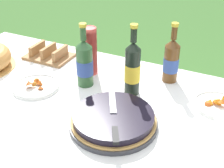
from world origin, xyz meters
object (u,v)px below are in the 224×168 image
serving_knife (114,117)px  juice_bottle_red (132,68)px  berry_tart (113,120)px  cup_stack (90,51)px  cider_bottle_green (85,63)px  cider_bottle_amber (171,60)px  bread_board (49,54)px  snack_plate_left (36,86)px  snack_plate_right (217,104)px

serving_knife → juice_bottle_red: bearing=-19.9°
berry_tart → cup_stack: cup_stack is taller
cider_bottle_green → juice_bottle_red: bearing=7.1°
serving_knife → cider_bottle_amber: (0.09, 0.48, 0.05)m
berry_tart → cider_bottle_green: cider_bottle_green is taller
juice_bottle_red → bread_board: 0.60m
serving_knife → bread_board: size_ratio=1.31×
cider_bottle_green → juice_bottle_red: 0.24m
juice_bottle_red → snack_plate_left: 0.48m
serving_knife → snack_plate_right: 0.49m
serving_knife → bread_board: bearing=27.1°
juice_bottle_red → cider_bottle_green: bearing=-172.9°
berry_tart → snack_plate_left: berry_tart is taller
serving_knife → cider_bottle_amber: bearing=-38.5°
cup_stack → juice_bottle_red: 0.28m
cider_bottle_amber → snack_plate_left: bearing=-147.8°
snack_plate_right → bread_board: 0.97m
cider_bottle_amber → cider_bottle_green: bearing=-149.0°
snack_plate_right → bread_board: bearing=175.4°
berry_tart → bread_board: (-0.61, 0.40, -0.01)m
snack_plate_right → serving_knife: bearing=-134.9°
berry_tart → snack_plate_right: size_ratio=1.68×
cup_stack → cider_bottle_amber: cider_bottle_amber is taller
berry_tart → cup_stack: size_ratio=1.43×
snack_plate_left → snack_plate_right: bearing=15.2°
cider_bottle_green → bread_board: cider_bottle_green is taller
cup_stack → cider_bottle_amber: size_ratio=0.83×
snack_plate_right → cup_stack: bearing=177.7°
cup_stack → cider_bottle_green: size_ratio=0.80×
snack_plate_left → cider_bottle_green: bearing=34.3°
cider_bottle_amber → bread_board: 0.71m
bread_board → snack_plate_right: bearing=-4.6°
serving_knife → snack_plate_left: size_ratio=1.48×
bread_board → juice_bottle_red: bearing=-13.4°
cider_bottle_green → cider_bottle_amber: bearing=31.0°
cup_stack → snack_plate_right: 0.67m
juice_bottle_red → bread_board: (-0.58, 0.14, -0.11)m
serving_knife → bread_board: same height
cider_bottle_green → juice_bottle_red: (0.24, 0.03, 0.01)m
cider_bottle_green → snack_plate_right: cider_bottle_green is taller
serving_knife → cup_stack: cup_stack is taller
juice_bottle_red → snack_plate_right: bearing=8.6°
berry_tart → juice_bottle_red: bearing=96.3°
snack_plate_left → berry_tart: bearing=-11.6°
cup_stack → snack_plate_left: (-0.17, -0.25, -0.12)m
cup_stack → snack_plate_right: size_ratio=1.18×
cup_stack → juice_bottle_red: juice_bottle_red is taller
cup_stack → snack_plate_right: bearing=-2.3°
cider_bottle_green → snack_plate_left: 0.27m
juice_bottle_red → snack_plate_right: size_ratio=1.59×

